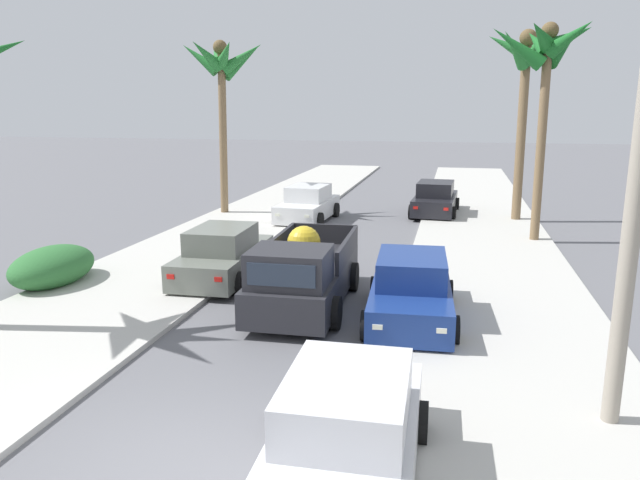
# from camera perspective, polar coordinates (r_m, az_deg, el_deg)

# --- Properties ---
(ground_plane) EXTENTS (160.00, 160.00, 0.00)m
(ground_plane) POSITION_cam_1_polar(r_m,az_deg,el_deg) (8.83, -14.74, -20.80)
(ground_plane) COLOR slate
(sidewalk_left) EXTENTS (4.86, 60.00, 0.12)m
(sidewalk_left) POSITION_cam_1_polar(r_m,az_deg,el_deg) (20.83, -11.36, -0.79)
(sidewalk_left) COLOR beige
(sidewalk_left) RESTS_ON ground
(sidewalk_right) EXTENTS (4.86, 60.00, 0.12)m
(sidewalk_right) POSITION_cam_1_polar(r_m,az_deg,el_deg) (19.10, 15.81, -2.25)
(sidewalk_right) COLOR beige
(sidewalk_right) RESTS_ON ground
(curb_left) EXTENTS (0.16, 60.00, 0.10)m
(curb_left) POSITION_cam_1_polar(r_m,az_deg,el_deg) (20.44, -8.72, -0.98)
(curb_left) COLOR silver
(curb_left) RESTS_ON ground
(curb_right) EXTENTS (0.16, 60.00, 0.10)m
(curb_right) POSITION_cam_1_polar(r_m,az_deg,el_deg) (19.07, 12.72, -2.13)
(curb_right) COLOR silver
(curb_right) RESTS_ON ground
(pickup_truck) EXTENTS (2.33, 5.26, 1.86)m
(pickup_truck) POSITION_cam_1_polar(r_m,az_deg,el_deg) (14.47, -1.59, -3.42)
(pickup_truck) COLOR #28282D
(pickup_truck) RESTS_ON ground
(car_left_near) EXTENTS (2.09, 4.29, 1.54)m
(car_left_near) POSITION_cam_1_polar(r_m,az_deg,el_deg) (7.92, 2.48, -18.53)
(car_left_near) COLOR silver
(car_left_near) RESTS_ON ground
(car_right_near) EXTENTS (2.21, 4.34, 1.54)m
(car_right_near) POSITION_cam_1_polar(r_m,az_deg,el_deg) (13.74, 8.74, -4.86)
(car_right_near) COLOR navy
(car_right_near) RESTS_ON ground
(car_left_mid) EXTENTS (2.11, 4.30, 1.54)m
(car_left_mid) POSITION_cam_1_polar(r_m,az_deg,el_deg) (17.00, -9.28, -1.47)
(car_left_mid) COLOR slate
(car_left_mid) RESTS_ON ground
(car_right_mid) EXTENTS (2.21, 4.34, 1.54)m
(car_right_mid) POSITION_cam_1_polar(r_m,az_deg,el_deg) (25.56, -1.16, 3.41)
(car_right_mid) COLOR silver
(car_right_mid) RESTS_ON ground
(car_left_far) EXTENTS (2.19, 4.33, 1.54)m
(car_left_far) POSITION_cam_1_polar(r_m,az_deg,el_deg) (27.49, 11.00, 3.83)
(car_left_far) COLOR black
(car_left_far) RESTS_ON ground
(palm_tree_right_fore) EXTENTS (3.64, 3.62, 7.93)m
(palm_tree_right_fore) POSITION_cam_1_polar(r_m,az_deg,el_deg) (26.75, 19.14, 15.42)
(palm_tree_right_fore) COLOR brown
(palm_tree_right_fore) RESTS_ON ground
(palm_tree_left_mid) EXTENTS (3.60, 3.39, 7.72)m
(palm_tree_left_mid) POSITION_cam_1_polar(r_m,az_deg,el_deg) (22.74, 21.04, 15.96)
(palm_tree_left_mid) COLOR brown
(palm_tree_left_mid) RESTS_ON ground
(palm_tree_left_back) EXTENTS (3.83, 3.53, 7.72)m
(palm_tree_left_back) POSITION_cam_1_polar(r_m,az_deg,el_deg) (27.35, -9.32, 15.71)
(palm_tree_left_back) COLOR brown
(palm_tree_left_back) RESTS_ON ground
(utility_pole) EXTENTS (1.80, 0.26, 7.85)m
(utility_pole) POSITION_cam_1_polar(r_m,az_deg,el_deg) (9.42, 28.40, 7.08)
(utility_pole) COLOR #9E9384
(utility_pole) RESTS_ON ground
(hedge_bush) EXTENTS (1.80, 2.80, 1.10)m
(hedge_bush) POSITION_cam_1_polar(r_m,az_deg,el_deg) (17.82, -24.30, -2.34)
(hedge_bush) COLOR #2D6B33
(hedge_bush) RESTS_ON ground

